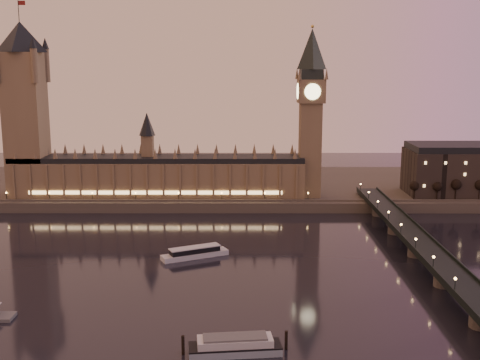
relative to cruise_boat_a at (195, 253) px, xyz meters
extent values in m
plane|color=black|center=(9.49, -17.33, -2.19)|extent=(700.00, 700.00, 0.00)
cube|color=#423D35|center=(39.49, 147.67, 0.81)|extent=(560.00, 130.00, 6.00)
cube|color=brown|center=(-30.51, 103.67, 14.81)|extent=(180.00, 26.00, 22.00)
cube|color=black|center=(-30.51, 103.67, 27.41)|extent=(180.00, 22.00, 3.20)
cube|color=#FFCC7F|center=(-30.51, 90.17, 8.81)|extent=(153.00, 0.25, 2.20)
cube|color=brown|center=(-110.51, 103.67, 47.81)|extent=(22.00, 22.00, 88.00)
cone|color=black|center=(-110.51, 103.67, 100.81)|extent=(31.68, 31.68, 18.00)
cylinder|color=black|center=(-110.51, 103.67, 115.81)|extent=(0.44, 0.44, 12.00)
cube|color=maroon|center=(-108.31, 103.67, 120.31)|extent=(4.00, 0.15, 2.50)
cube|color=brown|center=(63.49, 103.67, 32.81)|extent=(13.00, 13.00, 58.00)
cube|color=brown|center=(63.49, 103.67, 68.81)|extent=(16.00, 16.00, 14.00)
cylinder|color=#FFEAA5|center=(63.49, 95.49, 68.81)|extent=(9.60, 0.35, 9.60)
cylinder|color=#FFEAA5|center=(55.31, 103.67, 68.81)|extent=(0.35, 9.60, 9.60)
cube|color=black|center=(63.49, 103.67, 78.81)|extent=(13.00, 13.00, 6.00)
cone|color=black|center=(63.49, 103.67, 93.81)|extent=(17.68, 17.68, 24.00)
sphere|color=gold|center=(63.49, 103.67, 106.81)|extent=(2.00, 2.00, 2.00)
cube|color=black|center=(101.49, -17.33, 5.81)|extent=(13.00, 260.00, 2.00)
cube|color=black|center=(95.19, -17.33, 7.31)|extent=(0.60, 260.00, 1.00)
cube|color=black|center=(107.79, -17.33, 7.31)|extent=(0.60, 260.00, 1.00)
cylinder|color=black|center=(126.53, 91.67, 8.40)|extent=(0.70, 0.70, 9.17)
sphere|color=black|center=(126.53, 91.67, 13.19)|extent=(6.11, 6.11, 6.11)
cylinder|color=black|center=(139.57, 91.67, 8.40)|extent=(0.70, 0.70, 9.17)
sphere|color=black|center=(139.57, 91.67, 13.19)|extent=(6.11, 6.11, 6.11)
cylinder|color=black|center=(152.62, 91.67, 8.40)|extent=(0.70, 0.70, 9.17)
sphere|color=black|center=(152.62, 91.67, 13.19)|extent=(6.11, 6.11, 6.11)
cylinder|color=black|center=(165.67, 91.67, 8.40)|extent=(0.70, 0.70, 9.17)
cube|color=silver|center=(0.00, 0.00, -1.05)|extent=(30.91, 19.51, 2.28)
cube|color=black|center=(0.00, 0.00, 1.23)|extent=(23.11, 14.93, 2.28)
cube|color=silver|center=(0.00, 0.00, 2.57)|extent=(23.79, 15.44, 0.41)
cube|color=#8BA0B2|center=(19.36, -93.10, -1.04)|extent=(28.91, 10.89, 2.29)
cube|color=black|center=(19.36, -93.10, 0.32)|extent=(28.91, 10.89, 0.44)
cube|color=silver|center=(19.36, -93.10, 1.69)|extent=(23.56, 9.45, 2.29)
cube|color=#595B5E|center=(19.36, -93.10, 3.15)|extent=(19.95, 8.20, 0.62)
cylinder|color=black|center=(3.57, -93.78, 0.81)|extent=(0.97, 0.97, 6.00)
cylinder|color=black|center=(35.16, -90.42, 0.81)|extent=(0.97, 0.97, 6.00)
camera|label=1|loc=(21.26, -263.29, 84.39)|focal=45.00mm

